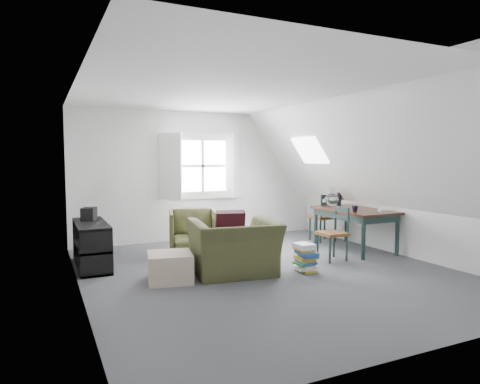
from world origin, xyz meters
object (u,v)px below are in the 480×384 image
ottoman (170,267)px  dining_chair_far (324,216)px  media_shelf (92,247)px  armchair_far (194,253)px  magazine_stack (305,258)px  dining_chair_near (334,232)px  dining_table (354,214)px  armchair_near (234,274)px

ottoman → dining_chair_far: size_ratio=0.61×
media_shelf → ottoman: bearing=-59.5°
armchair_far → ottoman: 1.65m
dining_chair_far → magazine_stack: bearing=36.7°
magazine_stack → armchair_far: bearing=120.9°
media_shelf → dining_chair_far: bearing=-2.5°
dining_chair_near → magazine_stack: bearing=-66.6°
dining_table → media_shelf: bearing=169.8°
armchair_near → magazine_stack: size_ratio=2.88×
dining_chair_far → magazine_stack: 2.34m
armchair_far → ottoman: (-0.81, -1.42, 0.19)m
dining_table → dining_chair_near: (-0.78, -0.45, -0.19)m
armchair_near → dining_table: dining_table is taller
armchair_far → magazine_stack: (1.06, -1.77, 0.20)m
dining_table → magazine_stack: size_ratio=3.61×
armchair_far → dining_table: size_ratio=0.56×
armchair_near → armchair_far: (-0.10, 1.46, 0.00)m
armchair_near → dining_chair_far: 2.94m
dining_table → ottoman: bearing=-172.9°
ottoman → dining_table: size_ratio=0.39×
dining_table → dining_chair_far: size_ratio=1.56×
armchair_near → dining_chair_far: bearing=-143.1°
dining_chair_near → media_shelf: dining_chair_near is taller
armchair_near → armchair_far: armchair_near is taller
armchair_far → dining_chair_far: size_ratio=0.88×
dining_table → dining_chair_far: dining_chair_far is taller
dining_table → dining_chair_far: bearing=89.2°
armchair_near → dining_chair_far: dining_chair_far is taller
armchair_near → dining_table: bearing=-160.4°
armchair_far → dining_table: (2.63, -0.94, 0.63)m
armchair_far → media_shelf: 1.70m
dining_table → dining_chair_near: bearing=-151.0°
dining_table → dining_chair_near: dining_chair_near is taller
armchair_near → ottoman: bearing=5.3°
armchair_near → armchair_far: size_ratio=1.41×
dining_chair_near → armchair_far: bearing=-129.3°
dining_chair_far → media_shelf: bearing=-8.4°
armchair_far → dining_chair_far: dining_chair_far is taller
dining_chair_far → dining_chair_near: (-0.77, -1.33, -0.04)m
armchair_far → ottoman: bearing=-104.8°
armchair_near → dining_chair_near: dining_chair_near is taller
dining_table → media_shelf: dining_table is taller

